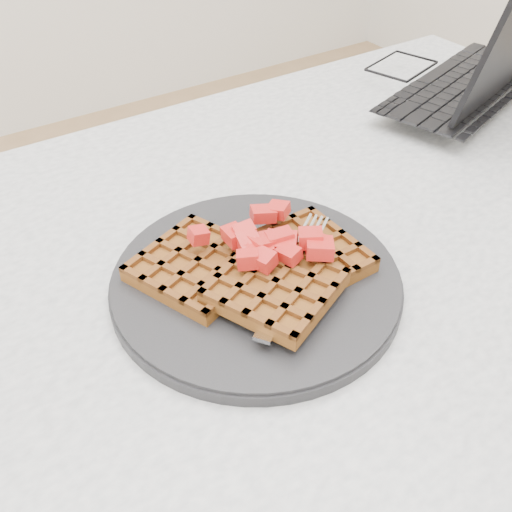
# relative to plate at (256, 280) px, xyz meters

# --- Properties ---
(table) EXTENTS (1.20, 0.80, 0.75)m
(table) POSITION_rel_plate_xyz_m (0.10, 0.02, -0.12)
(table) COLOR silver
(table) RESTS_ON ground
(plate) EXTENTS (0.29, 0.29, 0.02)m
(plate) POSITION_rel_plate_xyz_m (0.00, 0.00, 0.00)
(plate) COLOR black
(plate) RESTS_ON table
(waffles) EXTENTS (0.22, 0.21, 0.03)m
(waffles) POSITION_rel_plate_xyz_m (0.00, -0.00, 0.02)
(waffles) COLOR brown
(waffles) RESTS_ON plate
(strawberry_pile) EXTENTS (0.15, 0.15, 0.02)m
(strawberry_pile) POSITION_rel_plate_xyz_m (-0.00, 0.00, 0.05)
(strawberry_pile) COLOR #A90000
(strawberry_pile) RESTS_ON waffles
(fork) EXTENTS (0.16, 0.12, 0.02)m
(fork) POSITION_rel_plate_xyz_m (0.03, -0.03, 0.02)
(fork) COLOR silver
(fork) RESTS_ON plate
(laptop) EXTENTS (0.41, 0.35, 0.25)m
(laptop) POSITION_rel_plate_xyz_m (0.51, 0.21, 0.03)
(laptop) COLOR black
(laptop) RESTS_ON table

